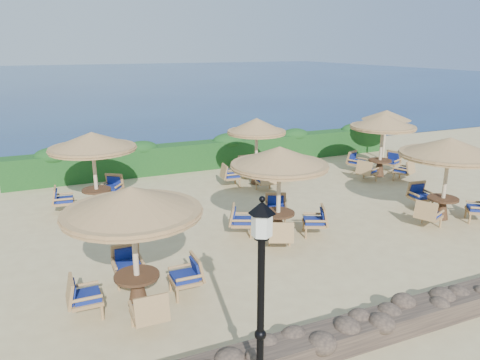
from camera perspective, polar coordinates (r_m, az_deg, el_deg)
ground at (r=15.35m, az=7.28°, el=-4.49°), size 120.00×120.00×0.00m
sea at (r=82.76m, az=-19.02°, el=11.58°), size 160.00×160.00×0.00m
hedge at (r=21.39m, az=-2.62°, el=3.23°), size 18.00×0.90×1.20m
stone_wall at (r=10.96m, az=24.70°, el=-13.55°), size 15.00×0.65×0.44m
lamp_post at (r=7.20m, az=2.53°, el=-15.98°), size 0.44×0.44×3.31m
extra_parasol at (r=23.45m, az=17.43°, el=7.56°), size 2.30×2.30×2.41m
cafe_set_0 at (r=9.85m, az=-12.88°, el=-5.30°), size 2.89×2.89×2.65m
cafe_set_1 at (r=13.30m, az=4.79°, el=0.60°), size 2.84×2.84×2.65m
cafe_set_2 at (r=15.87m, az=24.03°, el=2.29°), size 3.02×3.02×2.65m
cafe_set_3 at (r=16.16m, az=-17.46°, el=3.07°), size 2.87×2.87×2.65m
cafe_set_4 at (r=18.42m, az=2.01°, el=4.54°), size 2.85×2.85×2.65m
cafe_set_5 at (r=20.39m, az=16.95°, el=5.34°), size 2.85×2.85×2.65m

